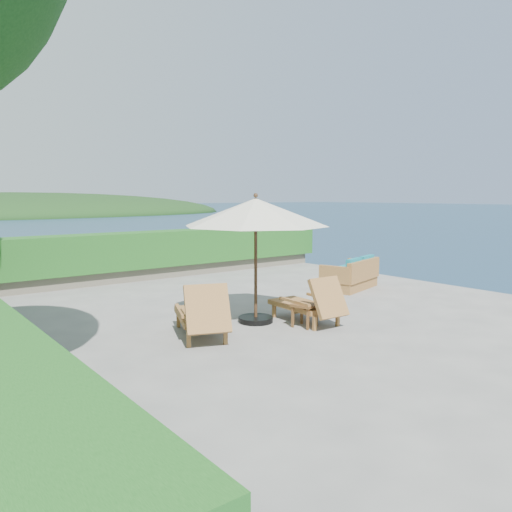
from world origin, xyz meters
TOP-DOWN VIEW (x-y plane):
  - ground at (0.00, 0.00)m, footprint 12.00×12.00m
  - foundation at (0.00, 0.00)m, footprint 12.00×12.00m
  - ocean at (0.00, 0.00)m, footprint 600.00×600.00m
  - offshore_island at (25.00, 140.00)m, footprint 126.00×57.60m
  - planter_wall_far at (0.00, 5.60)m, footprint 12.00×0.60m
  - hedge_far at (0.00, 5.60)m, footprint 12.40×0.90m
  - patio_umbrella at (-0.50, -0.22)m, footprint 2.85×2.85m
  - lounge_left at (-1.85, -0.50)m, footprint 1.28×1.84m
  - lounge_right at (0.24, -0.91)m, footprint 0.78×1.63m
  - side_table at (-0.01, -1.04)m, footprint 0.50×0.50m
  - wicker_loveseat at (3.50, 0.95)m, footprint 1.88×1.31m

SIDE VIEW (x-z plane):
  - offshore_island at x=25.00m, z-range -9.30..3.30m
  - ocean at x=0.00m, z-range -3.00..-3.00m
  - foundation at x=0.00m, z-range -3.05..-0.05m
  - ground at x=0.00m, z-range 0.00..0.00m
  - planter_wall_far at x=0.00m, z-range 0.00..0.36m
  - wicker_loveseat at x=3.50m, z-range -0.09..0.74m
  - side_table at x=-0.01m, z-range 0.14..0.57m
  - lounge_right at x=0.24m, z-range -0.08..0.85m
  - lounge_left at x=-1.85m, z-range -0.08..0.90m
  - hedge_far at x=0.00m, z-range 0.35..1.35m
  - patio_umbrella at x=-0.50m, z-range 0.84..3.25m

